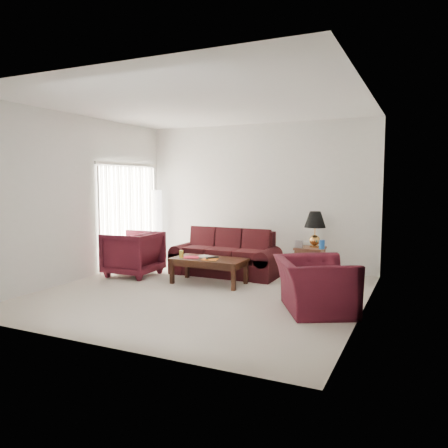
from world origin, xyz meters
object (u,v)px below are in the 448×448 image
floor_lamp (157,225)px  armchair_left (133,253)px  sofa (225,253)px  end_table (310,262)px  coffee_table (209,271)px  armchair_right (315,285)px

floor_lamp → armchair_left: 1.70m
sofa → armchair_left: 1.77m
sofa → end_table: size_ratio=3.64×
coffee_table → armchair_left: bearing=172.0°
end_table → armchair_left: size_ratio=0.60×
floor_lamp → armchair_left: (0.50, -1.58, -0.39)m
armchair_right → sofa: bearing=24.3°
end_table → floor_lamp: size_ratio=0.35×
sofa → floor_lamp: (-2.07, 0.78, 0.39)m
sofa → armchair_left: size_ratio=2.20×
floor_lamp → armchair_left: size_ratio=1.74×
armchair_right → coffee_table: (-2.08, 0.84, -0.14)m
armchair_left → end_table: bearing=111.0°
end_table → armchair_right: 2.23m
sofa → armchair_right: bearing=-42.5°
end_table → coffee_table: 1.98m
floor_lamp → armchair_right: floor_lamp is taller
sofa → end_table: bearing=13.5°
end_table → coffee_table: size_ratio=0.44×
end_table → coffee_table: bearing=-138.6°
armchair_left → sofa: bearing=115.0°
end_table → armchair_right: armchair_right is taller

